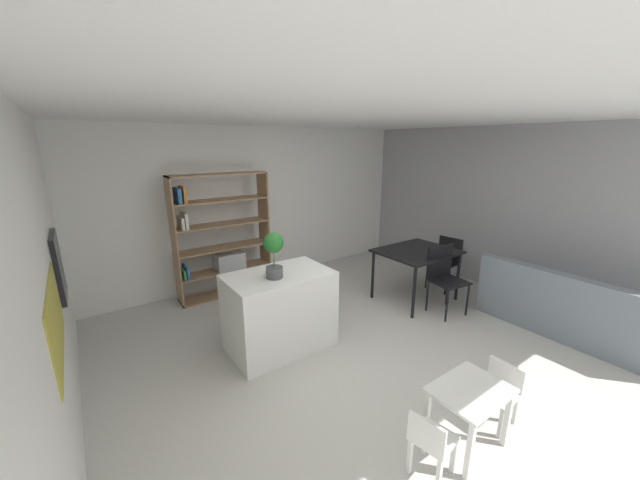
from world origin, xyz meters
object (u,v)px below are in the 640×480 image
object	(u,v)px
built_in_oven	(58,266)
kitchen_island	(280,311)
potted_plant_on_island	(274,251)
dining_table	(417,255)
dining_chair_window_side	(446,258)
sofa	(572,312)
dining_chair_near	(444,273)
open_bookshelf	(221,241)
child_chair_right	(499,390)
child_table	(469,399)
child_chair_left	(431,441)

from	to	relation	value
built_in_oven	kitchen_island	xyz separation A→B (m)	(1.95, -0.62, -0.78)
potted_plant_on_island	dining_table	distance (m)	2.47
dining_chair_window_side	sofa	xyz separation A→B (m)	(0.08, -1.81, -0.23)
dining_chair_near	sofa	distance (m)	1.58
open_bookshelf	child_chair_right	size ratio (longest dim) A/B	3.67
child_table	child_chair_left	distance (m)	0.48
child_chair_left	potted_plant_on_island	bearing A→B (deg)	-5.70
kitchen_island	child_table	xyz separation A→B (m)	(0.51, -2.08, -0.04)
potted_plant_on_island	dining_chair_near	distance (m)	2.56
child_chair_right	dining_table	distance (m)	2.47
potted_plant_on_island	dining_chair_near	bearing A→B (deg)	-10.28
built_in_oven	open_bookshelf	xyz separation A→B (m)	(1.95, 1.23, -0.36)
sofa	kitchen_island	bearing A→B (deg)	59.95
open_bookshelf	dining_chair_near	bearing A→B (deg)	-45.45
dining_chair_window_side	sofa	size ratio (longest dim) A/B	0.41
dining_chair_window_side	child_table	bearing A→B (deg)	-57.02
open_bookshelf	child_chair_right	bearing A→B (deg)	-75.99
built_in_oven	dining_chair_window_side	world-z (taller)	built_in_oven
kitchen_island	open_bookshelf	world-z (taller)	open_bookshelf
built_in_oven	dining_chair_near	xyz separation A→B (m)	(4.29, -1.15, -0.67)
potted_plant_on_island	dining_chair_near	size ratio (longest dim) A/B	0.53
dining_table	dining_chair_window_side	world-z (taller)	dining_chair_window_side
potted_plant_on_island	child_table	world-z (taller)	potted_plant_on_island
kitchen_island	child_table	size ratio (longest dim) A/B	1.96
sofa	dining_chair_window_side	bearing A→B (deg)	2.50
child_chair_right	dining_chair_near	distance (m)	2.08
dining_chair_near	child_table	bearing A→B (deg)	-131.85
built_in_oven	dining_chair_near	world-z (taller)	built_in_oven
dining_table	dining_chair_window_side	distance (m)	0.79
built_in_oven	open_bookshelf	bearing A→B (deg)	32.15
potted_plant_on_island	child_table	distance (m)	2.23
open_bookshelf	child_chair_right	xyz separation A→B (m)	(0.98, -3.93, -0.58)
open_bookshelf	dining_chair_window_side	size ratio (longest dim) A/B	2.26
child_table	sofa	size ratio (longest dim) A/B	0.29
built_in_oven	child_chair_left	xyz separation A→B (m)	(2.00, -2.71, -0.93)
kitchen_island	dining_chair_window_side	bearing A→B (deg)	-0.57
child_chair_right	sofa	bearing A→B (deg)	94.46
potted_plant_on_island	child_table	size ratio (longest dim) A/B	0.84
open_bookshelf	dining_chair_near	size ratio (longest dim) A/B	2.01
potted_plant_on_island	child_chair_right	distance (m)	2.45
open_bookshelf	dining_table	bearing A→B (deg)	-39.13
child_table	dining_table	bearing A→B (deg)	48.29
child_chair_right	dining_table	world-z (taller)	dining_table
child_chair_left	child_chair_right	world-z (taller)	child_chair_left
child_chair_left	dining_chair_window_side	bearing A→B (deg)	-65.78
child_chair_left	child_chair_right	distance (m)	0.93
child_chair_right	child_chair_left	bearing A→B (deg)	-91.17
dining_chair_window_side	dining_chair_near	world-z (taller)	dining_chair_near
open_bookshelf	child_table	bearing A→B (deg)	-82.59
child_table	built_in_oven	bearing A→B (deg)	132.39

